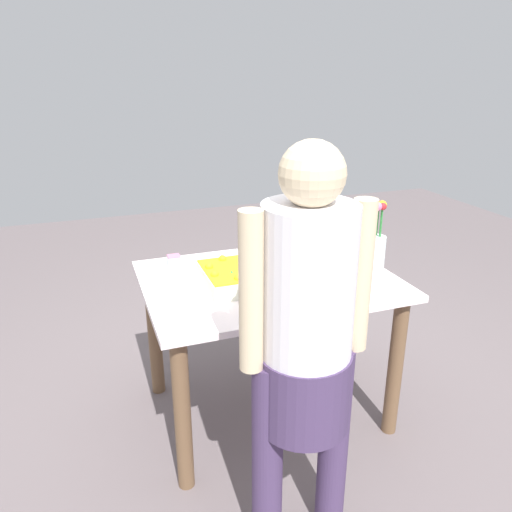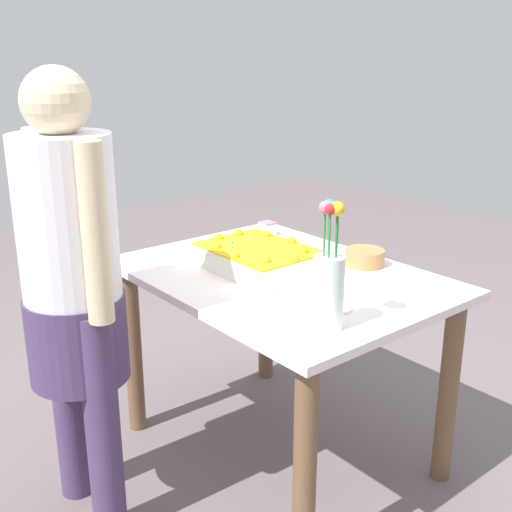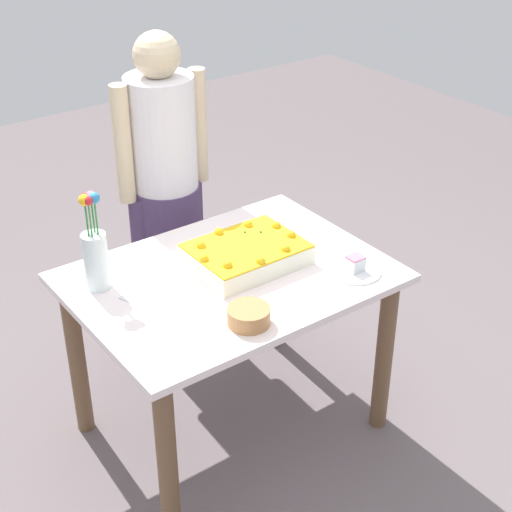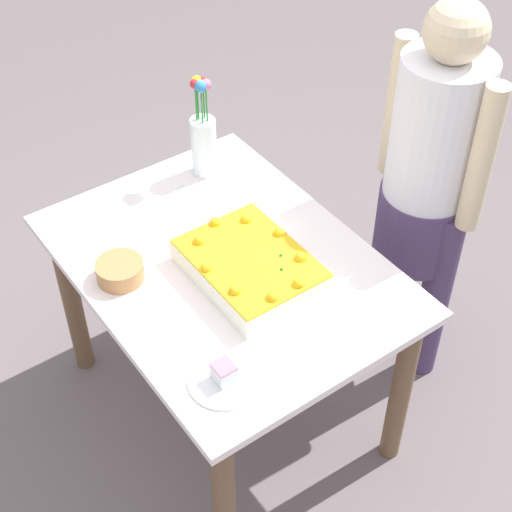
# 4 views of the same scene
# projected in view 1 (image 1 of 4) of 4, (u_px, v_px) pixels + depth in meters

# --- Properties ---
(ground_plane) EXTENTS (8.00, 8.00, 0.00)m
(ground_plane) POSITION_uv_depth(u_px,v_px,m) (267.00, 409.00, 2.62)
(ground_plane) COLOR #64595B
(dining_table) EXTENTS (1.16, 0.86, 0.75)m
(dining_table) POSITION_uv_depth(u_px,v_px,m) (268.00, 303.00, 2.40)
(dining_table) COLOR white
(dining_table) RESTS_ON ground_plane
(sheet_cake) EXTENTS (0.43, 0.32, 0.10)m
(sheet_cake) POSITION_uv_depth(u_px,v_px,m) (250.00, 274.00, 2.28)
(sheet_cake) COLOR white
(sheet_cake) RESTS_ON dining_table
(serving_plate_with_slice) EXTENTS (0.20, 0.20, 0.07)m
(serving_plate_with_slice) POSITION_uv_depth(u_px,v_px,m) (174.00, 265.00, 2.45)
(serving_plate_with_slice) COLOR white
(serving_plate_with_slice) RESTS_ON dining_table
(cake_knife) EXTENTS (0.09, 0.19, 0.00)m
(cake_knife) POSITION_uv_depth(u_px,v_px,m) (339.00, 268.00, 2.46)
(cake_knife) COLOR silver
(cake_knife) RESTS_ON dining_table
(flower_vase) EXTENTS (0.09, 0.09, 0.38)m
(flower_vase) POSITION_uv_depth(u_px,v_px,m) (375.00, 252.00, 2.25)
(flower_vase) COLOR silver
(flower_vase) RESTS_ON dining_table
(fruit_bowl) EXTENTS (0.15, 0.15, 0.06)m
(fruit_bowl) POSITION_uv_depth(u_px,v_px,m) (270.00, 248.00, 2.65)
(fruit_bowl) COLOR #AE7845
(fruit_bowl) RESTS_ON dining_table
(person_standing) EXTENTS (0.45, 0.31, 1.49)m
(person_standing) POSITION_uv_depth(u_px,v_px,m) (306.00, 337.00, 1.62)
(person_standing) COLOR #463459
(person_standing) RESTS_ON ground_plane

